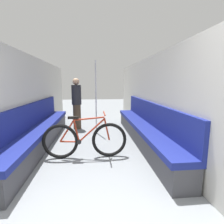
{
  "coord_description": "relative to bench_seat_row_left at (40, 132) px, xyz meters",
  "views": [
    {
      "loc": [
        0.04,
        -1.14,
        1.45
      ],
      "look_at": [
        0.57,
        4.09,
        0.59
      ],
      "focal_mm": 28.0,
      "sensor_mm": 36.0,
      "label": 1
    }
  ],
  "objects": [
    {
      "name": "grab_pole_near",
      "position": [
        1.32,
        0.94,
        0.69
      ],
      "size": [
        0.08,
        0.08,
        2.1
      ],
      "color": "gray",
      "rests_on": "ground"
    },
    {
      "name": "bench_seat_row_right",
      "position": [
        2.47,
        0.0,
        0.0
      ],
      "size": [
        0.47,
        4.31,
        1.0
      ],
      "color": "#3D3D42",
      "rests_on": "ground"
    },
    {
      "name": "wall_left",
      "position": [
        -0.25,
        -0.18,
        0.73
      ],
      "size": [
        0.1,
        8.74,
        2.12
      ],
      "primitive_type": "cube",
      "color": "beige",
      "rests_on": "ground"
    },
    {
      "name": "wall_right",
      "position": [
        2.72,
        -0.18,
        0.73
      ],
      "size": [
        0.1,
        8.74,
        2.12
      ],
      "primitive_type": "cube",
      "color": "beige",
      "rests_on": "ground"
    },
    {
      "name": "bench_seat_row_left",
      "position": [
        0.0,
        0.0,
        0.0
      ],
      "size": [
        0.47,
        4.31,
        1.0
      ],
      "color": "#3D3D42",
      "rests_on": "ground"
    },
    {
      "name": "passenger_standing",
      "position": [
        0.71,
        1.52,
        0.51
      ],
      "size": [
        0.3,
        0.3,
        1.62
      ],
      "rotation": [
        0.0,
        0.0,
        -0.59
      ],
      "color": "#473828",
      "rests_on": "ground"
    },
    {
      "name": "bicycle",
      "position": [
        1.08,
        -0.76,
        0.04
      ],
      "size": [
        1.64,
        0.46,
        0.89
      ],
      "rotation": [
        0.0,
        0.0,
        -0.35
      ],
      "color": "black",
      "rests_on": "ground"
    }
  ]
}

